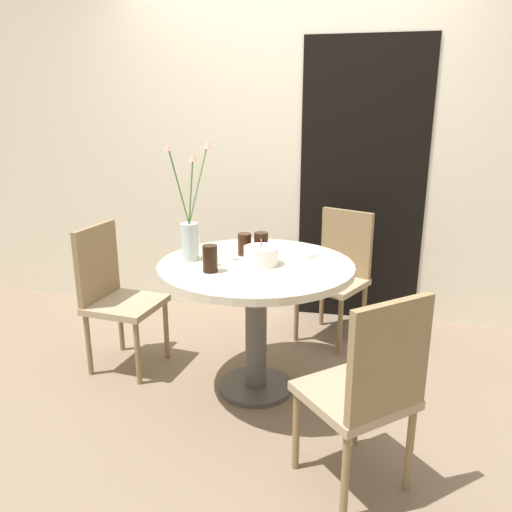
# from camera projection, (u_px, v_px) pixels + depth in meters

# --- Properties ---
(ground_plane) EXTENTS (16.00, 16.00, 0.00)m
(ground_plane) POSITION_uv_depth(u_px,v_px,m) (256.00, 388.00, 2.90)
(ground_plane) COLOR #7A6651
(wall_back) EXTENTS (8.00, 0.05, 2.60)m
(wall_back) POSITION_uv_depth(u_px,v_px,m) (289.00, 146.00, 3.68)
(wall_back) COLOR beige
(wall_back) RESTS_ON ground_plane
(doorway_panel) EXTENTS (0.90, 0.01, 2.05)m
(doorway_panel) POSITION_uv_depth(u_px,v_px,m) (362.00, 185.00, 3.62)
(doorway_panel) COLOR black
(doorway_panel) RESTS_ON ground_plane
(dining_table) EXTENTS (1.06, 1.06, 0.76)m
(dining_table) POSITION_uv_depth(u_px,v_px,m) (256.00, 289.00, 2.72)
(dining_table) COLOR beige
(dining_table) RESTS_ON ground_plane
(chair_far_back) EXTENTS (0.54, 0.54, 0.89)m
(chair_far_back) POSITION_uv_depth(u_px,v_px,m) (338.00, 269.00, 3.45)
(chair_far_back) COLOR #9E896B
(chair_far_back) RESTS_ON ground_plane
(chair_left_flank) EXTENTS (0.45, 0.45, 0.89)m
(chair_left_flank) POSITION_uv_depth(u_px,v_px,m) (114.00, 290.00, 3.04)
(chair_left_flank) COLOR #9E896B
(chair_left_flank) RESTS_ON ground_plane
(chair_near_front) EXTENTS (0.56, 0.56, 0.89)m
(chair_near_front) POSITION_uv_depth(u_px,v_px,m) (368.00, 386.00, 1.99)
(chair_near_front) COLOR #9E896B
(chair_near_front) RESTS_ON ground_plane
(birthday_cake) EXTENTS (0.19, 0.19, 0.14)m
(birthday_cake) POSITION_uv_depth(u_px,v_px,m) (261.00, 256.00, 2.65)
(birthday_cake) COLOR white
(birthday_cake) RESTS_ON dining_table
(flower_vase) EXTENTS (0.15, 0.36, 0.64)m
(flower_vase) POSITION_uv_depth(u_px,v_px,m) (190.00, 231.00, 2.70)
(flower_vase) COLOR #B2C6C1
(flower_vase) RESTS_ON dining_table
(side_plate) EXTENTS (0.18, 0.18, 0.01)m
(side_plate) POSITION_uv_depth(u_px,v_px,m) (303.00, 253.00, 2.84)
(side_plate) COLOR silver
(side_plate) RESTS_ON dining_table
(drink_glass_0) EXTENTS (0.08, 0.08, 0.14)m
(drink_glass_0) POSITION_uv_depth(u_px,v_px,m) (210.00, 259.00, 2.52)
(drink_glass_0) COLOR black
(drink_glass_0) RESTS_ON dining_table
(drink_glass_1) EXTENTS (0.08, 0.08, 0.12)m
(drink_glass_1) POSITION_uv_depth(u_px,v_px,m) (245.00, 244.00, 2.82)
(drink_glass_1) COLOR #33190C
(drink_glass_1) RESTS_ON dining_table
(drink_glass_2) EXTENTS (0.08, 0.08, 0.13)m
(drink_glass_2) POSITION_uv_depth(u_px,v_px,m) (261.00, 244.00, 2.80)
(drink_glass_2) COLOR black
(drink_glass_2) RESTS_ON dining_table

